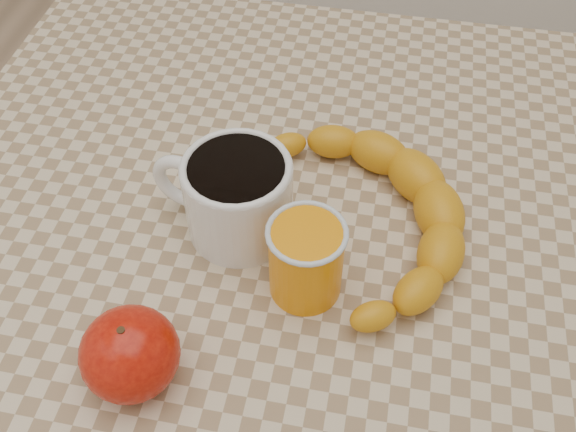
% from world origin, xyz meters
% --- Properties ---
extents(table, '(0.80, 0.80, 0.75)m').
position_xyz_m(table, '(0.00, 0.00, 0.66)').
color(table, beige).
rests_on(table, ground).
extents(coffee_mug, '(0.15, 0.12, 0.09)m').
position_xyz_m(coffee_mug, '(-0.05, -0.01, 0.80)').
color(coffee_mug, white).
rests_on(coffee_mug, table).
extents(orange_juice_glass, '(0.07, 0.07, 0.08)m').
position_xyz_m(orange_juice_glass, '(0.03, -0.06, 0.79)').
color(orange_juice_glass, orange).
rests_on(orange_juice_glass, table).
extents(apple, '(0.10, 0.10, 0.07)m').
position_xyz_m(apple, '(-0.09, -0.18, 0.79)').
color(apple, '#8F0A04').
rests_on(apple, table).
extents(banana, '(0.40, 0.43, 0.05)m').
position_xyz_m(banana, '(0.08, 0.02, 0.77)').
color(banana, orange).
rests_on(banana, table).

